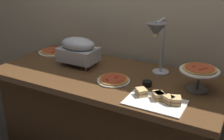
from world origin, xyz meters
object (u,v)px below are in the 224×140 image
object	(u,v)px
sandwich_platter	(158,99)
sauce_cup_near	(147,83)
pizza_plate_front	(114,80)
heat_lamp	(157,35)
pizza_plate_center	(53,51)
pizza_plate_raised_stand	(199,72)
chafing_dish	(78,50)

from	to	relation	value
sandwich_platter	sauce_cup_near	bearing A→B (deg)	127.32
pizza_plate_front	heat_lamp	bearing A→B (deg)	37.00
pizza_plate_center	pizza_plate_raised_stand	distance (m)	1.49
pizza_plate_center	pizza_plate_raised_stand	bearing A→B (deg)	-6.55
pizza_plate_center	sauce_cup_near	world-z (taller)	sauce_cup_near
chafing_dish	sauce_cup_near	xyz separation A→B (m)	(0.70, -0.12, -0.12)
pizza_plate_center	sandwich_platter	distance (m)	1.37
heat_lamp	pizza_plate_center	xyz separation A→B (m)	(-1.14, 0.13, -0.35)
pizza_plate_front	sauce_cup_near	bearing A→B (deg)	11.49
chafing_dish	pizza_plate_center	distance (m)	0.47
pizza_plate_front	sandwich_platter	world-z (taller)	sandwich_platter
pizza_plate_raised_stand	sauce_cup_near	size ratio (longest dim) A/B	3.94
pizza_plate_raised_stand	sandwich_platter	bearing A→B (deg)	-121.55
pizza_plate_center	sauce_cup_near	distance (m)	1.16
pizza_plate_center	pizza_plate_raised_stand	world-z (taller)	pizza_plate_raised_stand
sauce_cup_near	pizza_plate_front	bearing A→B (deg)	-168.51
heat_lamp	pizza_plate_center	world-z (taller)	heat_lamp
pizza_plate_center	pizza_plate_front	bearing A→B (deg)	-20.68
chafing_dish	heat_lamp	size ratio (longest dim) A/B	0.72
chafing_dish	pizza_plate_raised_stand	distance (m)	1.05
pizza_plate_front	sauce_cup_near	world-z (taller)	sauce_cup_near
chafing_dish	pizza_plate_front	distance (m)	0.49
heat_lamp	sandwich_platter	size ratio (longest dim) A/B	1.18
chafing_dish	sandwich_platter	xyz separation A→B (m)	(0.86, -0.32, -0.12)
pizza_plate_center	pizza_plate_raised_stand	size ratio (longest dim) A/B	1.05
chafing_dish	pizza_plate_center	bearing A→B (deg)	159.58
chafing_dish	pizza_plate_front	bearing A→B (deg)	-20.92
chafing_dish	pizza_plate_raised_stand	world-z (taller)	chafing_dish
pizza_plate_raised_stand	pizza_plate_center	bearing A→B (deg)	173.45
pizza_plate_raised_stand	pizza_plate_front	bearing A→B (deg)	-165.27
pizza_plate_raised_stand	sandwich_platter	xyz separation A→B (m)	(-0.19, -0.31, -0.12)
chafing_dish	heat_lamp	distance (m)	0.74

